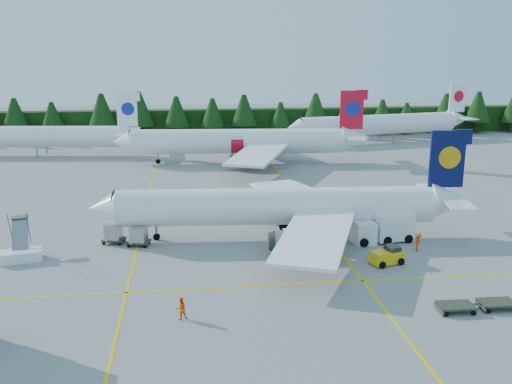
{
  "coord_description": "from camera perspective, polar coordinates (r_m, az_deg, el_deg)",
  "views": [
    {
      "loc": [
        -8.75,
        -50.29,
        19.38
      ],
      "look_at": [
        -0.97,
        12.7,
        3.5
      ],
      "focal_mm": 40.0,
      "sensor_mm": 36.0,
      "label": 1
    }
  ],
  "objects": [
    {
      "name": "taxi_stripe_cross",
      "position": [
        49.13,
        3.85,
        -9.21
      ],
      "size": [
        80.0,
        0.25,
        0.01
      ],
      "primitive_type": "cube",
      "color": "yellow",
      "rests_on": "ground"
    },
    {
      "name": "treeline_hedge",
      "position": [
        133.59,
        -3.26,
        6.98
      ],
      "size": [
        220.0,
        4.0,
        6.0
      ],
      "primitive_type": "cube",
      "color": "black",
      "rests_on": "ground"
    },
    {
      "name": "crew_c",
      "position": [
        58.67,
        15.89,
        -4.85
      ],
      "size": [
        0.85,
        0.91,
        1.83
      ],
      "primitive_type": "imported",
      "rotation": [
        0.0,
        0.0,
        0.97
      ],
      "color": "#DE4204",
      "rests_on": "ground"
    },
    {
      "name": "uld_pair",
      "position": [
        59.79,
        -12.88,
        -4.08
      ],
      "size": [
        5.11,
        3.25,
        1.69
      ],
      "rotation": [
        0.0,
        0.0,
        -0.23
      ],
      "color": "#323728",
      "rests_on": "ground"
    },
    {
      "name": "dolly_train",
      "position": [
        48.31,
        22.97,
        -10.13
      ],
      "size": [
        9.54,
        2.0,
        0.16
      ],
      "rotation": [
        0.0,
        0.0,
        -0.03
      ],
      "color": "#323728",
      "rests_on": "ground"
    },
    {
      "name": "airliner_navy",
      "position": [
        59.56,
        1.37,
        -1.52
      ],
      "size": [
        38.93,
        31.95,
        11.31
      ],
      "rotation": [
        0.0,
        0.0,
        -0.07
      ],
      "color": "white",
      "rests_on": "ground"
    },
    {
      "name": "airstairs",
      "position": [
        58.63,
        -22.48,
        -5.59
      ],
      "size": [
        4.16,
        5.64,
        3.45
      ],
      "rotation": [
        0.0,
        0.0,
        0.21
      ],
      "color": "white",
      "rests_on": "ground"
    },
    {
      "name": "airliner_far_right",
      "position": [
        125.09,
        11.69,
        6.64
      ],
      "size": [
        42.16,
        11.83,
        12.38
      ],
      "rotation": [
        0.0,
        0.0,
        0.2
      ],
      "color": "white",
      "rests_on": "ground"
    },
    {
      "name": "taxi_stripe_b",
      "position": [
        74.39,
        4.64,
        -1.1
      ],
      "size": [
        0.25,
        120.0,
        0.01
      ],
      "primitive_type": "cube",
      "color": "yellow",
      "rests_on": "ground"
    },
    {
      "name": "crew_b",
      "position": [
        43.24,
        -7.5,
        -11.46
      ],
      "size": [
        1.0,
        0.9,
        1.69
      ],
      "primitive_type": "imported",
      "rotation": [
        0.0,
        0.0,
        3.51
      ],
      "color": "#FF6305",
      "rests_on": "ground"
    },
    {
      "name": "baggage_tug",
      "position": [
        54.63,
        12.99,
        -6.24
      ],
      "size": [
        3.29,
        2.39,
        1.58
      ],
      "rotation": [
        0.0,
        0.0,
        0.3
      ],
      "color": "yellow",
      "rests_on": "ground"
    },
    {
      "name": "ground",
      "position": [
        54.6,
        2.66,
        -6.76
      ],
      "size": [
        320.0,
        320.0,
        0.0
      ],
      "primitive_type": "plane",
      "color": "gray",
      "rests_on": "ground"
    },
    {
      "name": "airliner_red",
      "position": [
        99.76,
        -2.29,
        5.04
      ],
      "size": [
        43.24,
        35.46,
        12.57
      ],
      "rotation": [
        0.0,
        0.0,
        -0.09
      ],
      "color": "white",
      "rests_on": "ground"
    },
    {
      "name": "crew_a",
      "position": [
        57.1,
        6.21,
        -4.92
      ],
      "size": [
        0.74,
        0.57,
        1.8
      ],
      "primitive_type": "imported",
      "rotation": [
        0.0,
        0.0,
        0.22
      ],
      "color": "orange",
      "rests_on": "ground"
    },
    {
      "name": "taxi_stripe_a",
      "position": [
        73.1,
        -10.91,
        -1.58
      ],
      "size": [
        0.25,
        120.0,
        0.01
      ],
      "primitive_type": "cube",
      "color": "yellow",
      "rests_on": "ground"
    },
    {
      "name": "airliner_far_left",
      "position": [
        115.49,
        -22.19,
        5.18
      ],
      "size": [
        39.96,
        8.04,
        11.63
      ],
      "rotation": [
        0.0,
        0.0,
        -0.11
      ],
      "color": "white",
      "rests_on": "ground"
    },
    {
      "name": "service_truck",
      "position": [
        60.46,
        12.52,
        -3.51
      ],
      "size": [
        6.48,
        3.04,
        3.01
      ],
      "rotation": [
        0.0,
        0.0,
        0.13
      ],
      "color": "silver",
      "rests_on": "ground"
    }
  ]
}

